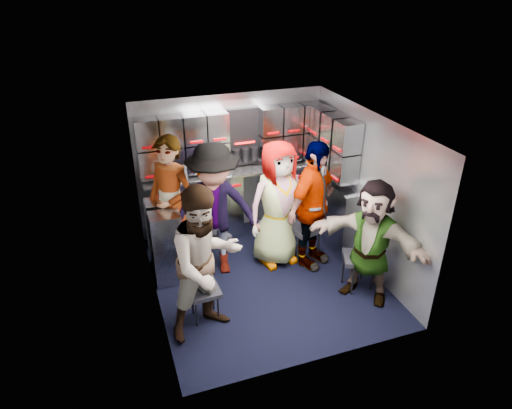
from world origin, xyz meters
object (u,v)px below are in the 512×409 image
object	(u,v)px
jump_seat_near_left	(204,293)
attendant_arc_a	(206,263)
attendant_arc_c	(278,204)
jump_seat_center	(272,228)
jump_seat_near_right	(359,260)
attendant_arc_e	(371,241)
attendant_arc_d	(313,206)
attendant_standing	(172,206)
jump_seat_mid_right	(305,229)
attendant_arc_b	(214,211)
jump_seat_mid_left	(213,238)

from	to	relation	value
jump_seat_near_left	attendant_arc_a	xyz separation A→B (m)	(-0.00, -0.18, 0.53)
attendant_arc_a	attendant_arc_c	xyz separation A→B (m)	(1.22, 1.02, -0.01)
jump_seat_center	jump_seat_near_right	bearing A→B (deg)	-55.31
jump_seat_center	attendant_arc_a	bearing A→B (deg)	-135.49
attendant_arc_e	attendant_arc_d	bearing A→B (deg)	163.29
jump_seat_near_right	attendant_arc_a	bearing A→B (deg)	-176.62
jump_seat_near_left	attendant_arc_c	xyz separation A→B (m)	(1.22, 0.84, 0.51)
attendant_arc_a	attendant_arc_d	world-z (taller)	attendant_arc_d
attendant_standing	attendant_arc_a	distance (m)	1.32
jump_seat_mid_right	attendant_arc_b	world-z (taller)	attendant_arc_b
jump_seat_mid_left	jump_seat_near_right	xyz separation A→B (m)	(1.60, -1.11, -0.01)
attendant_arc_b	attendant_arc_e	xyz separation A→B (m)	(1.60, -1.11, -0.13)
jump_seat_mid_right	attendant_arc_c	xyz separation A→B (m)	(-0.40, 0.04, 0.43)
attendant_arc_e	jump_seat_mid_right	bearing A→B (deg)	159.76
jump_seat_mid_left	attendant_arc_b	distance (m)	0.53
attendant_arc_c	jump_seat_mid_right	bearing A→B (deg)	-14.30
attendant_arc_d	attendant_standing	bearing A→B (deg)	130.96
jump_seat_center	attendant_arc_a	size ratio (longest dim) A/B	0.26
jump_seat_center	attendant_arc_c	world-z (taller)	attendant_arc_c
jump_seat_mid_left	attendant_arc_b	world-z (taller)	attendant_arc_b
jump_seat_near_left	attendant_standing	distance (m)	1.28
attendant_arc_d	jump_seat_mid_left	bearing A→B (deg)	128.62
jump_seat_center	attendant_standing	size ratio (longest dim) A/B	0.25
jump_seat_mid_left	jump_seat_center	world-z (taller)	jump_seat_mid_left
attendant_standing	attendant_arc_b	bearing A→B (deg)	18.79
attendant_arc_b	jump_seat_center	bearing A→B (deg)	18.64
attendant_arc_b	attendant_arc_c	bearing A→B (deg)	6.69
jump_seat_near_left	attendant_arc_a	world-z (taller)	attendant_arc_a
jump_seat_mid_left	attendant_arc_c	distance (m)	0.99
attendant_standing	attendant_arc_a	xyz separation A→B (m)	(0.13, -1.31, -0.05)
jump_seat_center	attendant_arc_a	world-z (taller)	attendant_arc_a
attendant_arc_b	attendant_arc_d	world-z (taller)	attendant_arc_b
attendant_arc_c	attendant_arc_e	distance (m)	1.32
attendant_standing	attendant_arc_e	xyz separation A→B (m)	(2.10, -1.37, -0.15)
attendant_standing	attendant_arc_b	distance (m)	0.56
jump_seat_near_right	attendant_arc_a	distance (m)	2.03
jump_seat_near_left	attendant_standing	xyz separation A→B (m)	(-0.13, 1.13, 0.57)
jump_seat_mid_left	attendant_arc_b	bearing A→B (deg)	-90.00
attendant_arc_a	attendant_arc_b	world-z (taller)	attendant_arc_b
jump_seat_near_right	jump_seat_mid_right	bearing A→B (deg)	112.03
jump_seat_mid_right	attendant_arc_a	xyz separation A→B (m)	(-1.62, -0.98, 0.45)
attendant_arc_b	attendant_standing	bearing A→B (deg)	159.65
jump_seat_mid_left	attendant_standing	distance (m)	0.72
jump_seat_near_right	attendant_arc_d	xyz separation A→B (m)	(-0.35, 0.68, 0.48)
jump_seat_near_right	attendant_arc_c	size ratio (longest dim) A/B	0.28
attendant_arc_d	jump_seat_center	bearing A→B (deg)	102.21
jump_seat_near_left	attendant_arc_d	xyz separation A→B (m)	(1.62, 0.62, 0.53)
attendant_arc_c	attendant_arc_d	world-z (taller)	attendant_arc_d
jump_seat_center	attendant_arc_a	distance (m)	1.78
attendant_arc_c	attendant_arc_e	size ratio (longest dim) A/B	1.11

